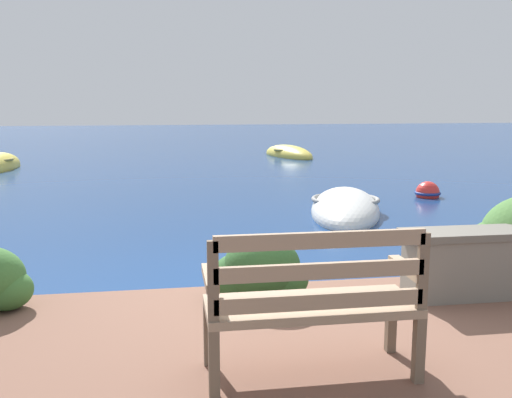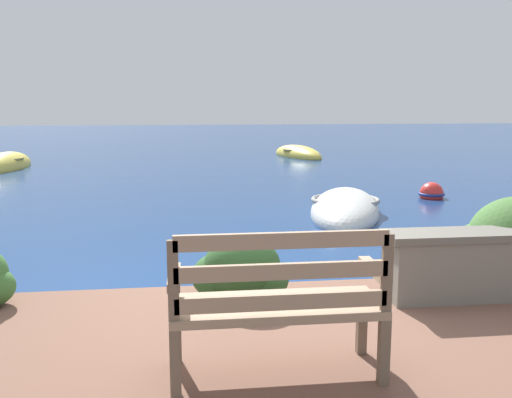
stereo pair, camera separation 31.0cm
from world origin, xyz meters
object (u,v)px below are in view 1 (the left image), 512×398
(park_bench, at_px, (313,300))
(rowboat_nearest, at_px, (345,210))
(mooring_buoy, at_px, (428,193))
(rowboat_far, at_px, (289,155))

(park_bench, xyz_separation_m, rowboat_nearest, (2.09, 5.87, -0.64))
(park_bench, relative_size, rowboat_nearest, 0.41)
(mooring_buoy, bearing_deg, park_bench, -120.11)
(rowboat_nearest, bearing_deg, mooring_buoy, -40.46)
(park_bench, bearing_deg, rowboat_nearest, 64.06)
(rowboat_far, distance_m, mooring_buoy, 8.54)
(rowboat_far, height_order, mooring_buoy, rowboat_far)
(rowboat_far, relative_size, mooring_buoy, 5.86)
(park_bench, distance_m, rowboat_far, 16.03)
(rowboat_far, xyz_separation_m, mooring_buoy, (0.94, -8.48, 0.02))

